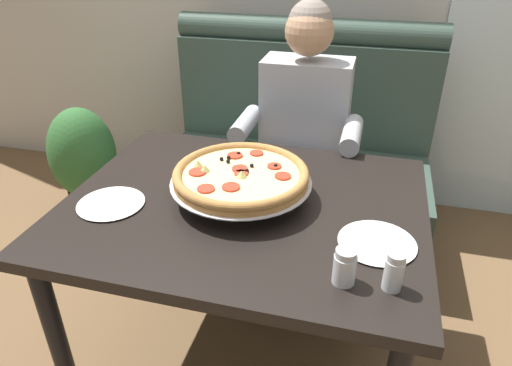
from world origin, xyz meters
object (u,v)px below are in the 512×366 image
Objects in this scene: pizza at (241,176)px; patio_chair at (500,97)px; plate_near_right at (111,202)px; diner_main at (301,134)px; dining_table at (245,223)px; plate_near_left at (377,241)px; shaker_parmesan at (393,274)px; potted_plant at (84,162)px; shaker_oregano at (344,269)px; booth_bench at (293,167)px.

patio_chair is at bearing 59.26° from pizza.
diner_main is at bearing 58.57° from plate_near_right.
plate_near_left is at bearing -15.99° from dining_table.
plate_near_right is at bearing -126.26° from patio_chair.
potted_plant is at bearing 147.73° from shaker_parmesan.
diner_main reaches higher than potted_plant.
patio_chair is at bearing 70.47° from shaker_oregano.
patio_chair reaches higher than pizza.
pizza is (-0.02, 0.03, 0.17)m from dining_table.
diner_main is 1.48× the size of patio_chair.
pizza is 0.54× the size of patio_chair.
plate_near_left is 1.82m from potted_plant.
pizza reaches higher than shaker_oregano.
booth_bench is 0.42m from diner_main.
potted_plant is (-1.49, 1.03, -0.39)m from shaker_oregano.
booth_bench is 1.20m from plate_near_right.
dining_table is 1.68× the size of potted_plant.
potted_plant is (-1.12, 0.69, -0.43)m from pizza.
shaker_parmesan is 0.91m from plate_near_right.
shaker_oregano is 0.45× the size of plate_near_left.
patio_chair is at bearing 70.76° from plate_near_left.
shaker_parmesan is 2.50m from patio_chair.
shaker_parmesan reaches higher than plate_near_right.
booth_bench reaches higher than shaker_parmesan.
diner_main is at bearing 112.34° from shaker_parmesan.
plate_near_right is 0.31× the size of potted_plant.
shaker_oregano is (0.37, -0.34, -0.04)m from pizza.
shaker_parmesan is at bearing -69.09° from booth_bench.
booth_bench is 0.97m from dining_table.
diner_main is at bearing -2.07° from potted_plant.
patio_chair is (0.77, 2.20, -0.22)m from plate_near_left.
dining_table is 0.45m from plate_near_right.
pizza is at bearing -91.15° from booth_bench.
shaker_oregano is 0.46× the size of plate_near_right.
booth_bench is at bearing 68.69° from plate_near_right.
patio_chair reaches higher than shaker_oregano.
plate_near_right is at bearing -162.62° from dining_table.
shaker_parmesan is at bearing -67.66° from diner_main.
patio_chair reaches higher than plate_near_right.
shaker_parmesan is at bearing -33.73° from pizza.
shaker_parmesan reaches higher than plate_near_left.
plate_near_left is at bearing 67.10° from shaker_oregano.
pizza is at bearing 161.65° from plate_near_left.
shaker_parmesan reaches higher than dining_table.
shaker_oregano is at bearing -41.25° from dining_table.
plate_near_right is at bearing 166.84° from shaker_oregano.
pizza is at bearing 21.38° from plate_near_right.
plate_near_left is at bearing -65.68° from diner_main.
booth_bench is 1.38m from shaker_parmesan.
shaker_parmesan is (0.47, -1.24, 0.38)m from booth_bench.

